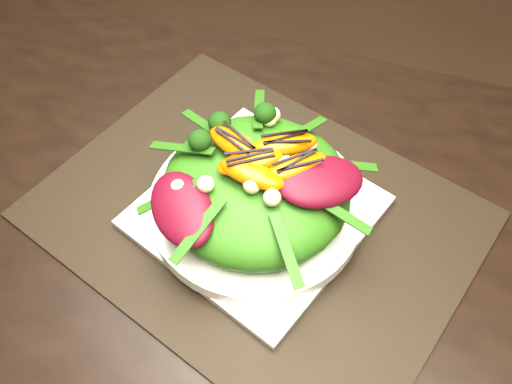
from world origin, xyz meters
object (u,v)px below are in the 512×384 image
(salad_bowl, at_px, (256,204))
(orange_segment, at_px, (246,141))
(placemat, at_px, (256,214))
(lettuce_mound, at_px, (256,187))
(plate_base, at_px, (256,211))
(dining_table, at_px, (254,330))

(salad_bowl, height_order, orange_segment, orange_segment)
(placemat, xyz_separation_m, lettuce_mound, (-0.00, -0.00, 0.05))
(plate_base, xyz_separation_m, lettuce_mound, (0.00, 0.00, 0.05))
(plate_base, bearing_deg, lettuce_mound, 0.00)
(dining_table, bearing_deg, lettuce_mound, 107.12)
(dining_table, height_order, placemat, dining_table)
(lettuce_mound, bearing_deg, plate_base, 0.00)
(dining_table, xyz_separation_m, lettuce_mound, (-0.04, 0.13, 0.07))
(placemat, relative_size, lettuce_mound, 2.28)
(dining_table, distance_m, placemat, 0.14)
(plate_base, xyz_separation_m, salad_bowl, (-0.00, 0.00, 0.01))
(salad_bowl, bearing_deg, lettuce_mound, -63.43)
(orange_segment, bearing_deg, plate_base, -52.91)
(dining_table, relative_size, placemat, 3.34)
(plate_base, distance_m, lettuce_mound, 0.05)
(placemat, height_order, salad_bowl, salad_bowl)
(salad_bowl, height_order, lettuce_mound, lettuce_mound)
(dining_table, height_order, plate_base, dining_table)
(dining_table, relative_size, salad_bowl, 6.52)
(dining_table, distance_m, lettuce_mound, 0.15)
(dining_table, xyz_separation_m, placemat, (-0.04, 0.13, 0.02))
(plate_base, height_order, lettuce_mound, lettuce_mound)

